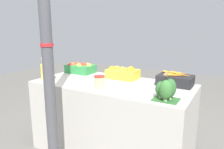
{
  "coord_description": "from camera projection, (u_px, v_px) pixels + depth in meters",
  "views": [
    {
      "loc": [
        1.19,
        -2.08,
        1.49
      ],
      "look_at": [
        0.0,
        0.0,
        0.95
      ],
      "focal_mm": 35.0,
      "sensor_mm": 36.0,
      "label": 1
    }
  ],
  "objects": [
    {
      "name": "carrot_crate",
      "position": [
        175.0,
        80.0,
        2.38
      ],
      "size": [
        0.37,
        0.25,
        0.14
      ],
      "color": "black",
      "rests_on": "market_table"
    },
    {
      "name": "market_table",
      "position": [
        112.0,
        118.0,
        2.57
      ],
      "size": [
        1.78,
        0.84,
        0.85
      ],
      "primitive_type": "cube",
      "color": "#B7B2A8",
      "rests_on": "ground_plane"
    },
    {
      "name": "juice_bottle_golden",
      "position": [
        43.0,
        70.0,
        2.65
      ],
      "size": [
        0.06,
        0.06,
        0.26
      ],
      "color": "gold",
      "rests_on": "market_table"
    },
    {
      "name": "juice_bottle_cloudy",
      "position": [
        51.0,
        71.0,
        2.59
      ],
      "size": [
        0.07,
        0.07,
        0.25
      ],
      "color": "beige",
      "rests_on": "market_table"
    },
    {
      "name": "sparrow_bird",
      "position": [
        165.0,
        75.0,
        1.88
      ],
      "size": [
        0.05,
        0.14,
        0.05
      ],
      "rotation": [
        0.0,
        0.0,
        -1.42
      ],
      "color": "#4C3D2D",
      "rests_on": "broccoli_pile"
    },
    {
      "name": "pickle_jar",
      "position": [
        99.0,
        82.0,
        2.25
      ],
      "size": [
        0.11,
        0.11,
        0.13
      ],
      "color": "#B2C684",
      "rests_on": "market_table"
    },
    {
      "name": "support_pole",
      "position": [
        48.0,
        58.0,
        1.93
      ],
      "size": [
        0.11,
        0.11,
        2.41
      ],
      "color": "#4C4C51",
      "rests_on": "ground_plane"
    },
    {
      "name": "broccoli_pile",
      "position": [
        165.0,
        89.0,
        1.9
      ],
      "size": [
        0.22,
        0.19,
        0.19
      ],
      "color": "#2D602D",
      "rests_on": "market_table"
    },
    {
      "name": "apple_crate",
      "position": [
        81.0,
        68.0,
        3.01
      ],
      "size": [
        0.37,
        0.25,
        0.15
      ],
      "color": "#2D8442",
      "rests_on": "market_table"
    },
    {
      "name": "orange_crate",
      "position": [
        123.0,
        73.0,
        2.69
      ],
      "size": [
        0.37,
        0.25,
        0.15
      ],
      "color": "gold",
      "rests_on": "market_table"
    }
  ]
}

